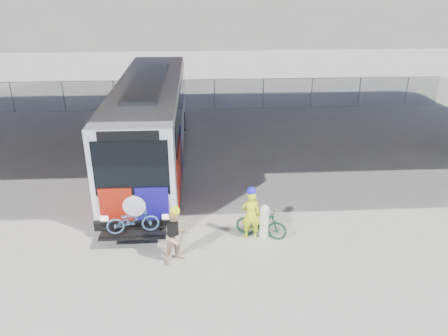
{
  "coord_description": "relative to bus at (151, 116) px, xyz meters",
  "views": [
    {
      "loc": [
        0.05,
        -14.05,
        7.57
      ],
      "look_at": [
        0.84,
        -0.62,
        1.6
      ],
      "focal_mm": 35.0,
      "sensor_mm": 36.0,
      "label": 1
    }
  ],
  "objects": [
    {
      "name": "bike_parked",
      "position": [
        3.9,
        -6.34,
        -1.62
      ],
      "size": [
        1.69,
        1.01,
        0.98
      ],
      "primitive_type": "imported",
      "rotation": [
        0.0,
        0.0,
        1.21
      ],
      "color": "#154329",
      "rests_on": "ground"
    },
    {
      "name": "chainlink_fence",
      "position": [
        2.0,
        8.11,
        -0.69
      ],
      "size": [
        30.0,
        0.06,
        30.0
      ],
      "color": "gray",
      "rests_on": "ground"
    },
    {
      "name": "cyclist_tan",
      "position": [
        1.32,
        -7.44,
        -1.26
      ],
      "size": [
        1.0,
        0.94,
        1.79
      ],
      "rotation": [
        0.0,
        0.0,
        0.55
      ],
      "color": "tan",
      "rests_on": "ground"
    },
    {
      "name": "bollard",
      "position": [
        3.99,
        -6.34,
        -1.5
      ],
      "size": [
        0.3,
        0.3,
        1.13
      ],
      "color": "silver",
      "rests_on": "ground"
    },
    {
      "name": "cyclist_hivis",
      "position": [
        3.56,
        -6.34,
        -1.26
      ],
      "size": [
        0.61,
        0.42,
        1.77
      ],
      "rotation": [
        0.0,
        0.0,
        3.09
      ],
      "color": "#DCF219",
      "rests_on": "ground"
    },
    {
      "name": "bus",
      "position": [
        0.0,
        0.0,
        0.0
      ],
      "size": [
        2.67,
        12.92,
        3.69
      ],
      "color": "silver",
      "rests_on": "ground"
    },
    {
      "name": "ground",
      "position": [
        2.0,
        -3.89,
        -2.11
      ],
      "size": [
        160.0,
        160.0,
        0.0
      ],
      "primitive_type": "plane",
      "color": "#9E9991",
      "rests_on": "ground"
    },
    {
      "name": "overpass",
      "position": [
        2.0,
        0.11,
        4.43
      ],
      "size": [
        40.0,
        16.0,
        7.95
      ],
      "color": "#605E59",
      "rests_on": "ground"
    }
  ]
}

